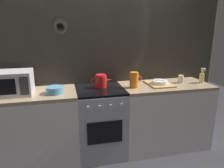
# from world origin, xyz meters

# --- Properties ---
(ground_plane) EXTENTS (8.00, 8.00, 0.00)m
(ground_plane) POSITION_xyz_m (0.00, 0.00, 0.00)
(ground_plane) COLOR #2D2D33
(back_wall) EXTENTS (3.60, 0.05, 2.40)m
(back_wall) POSITION_xyz_m (0.00, 0.32, 1.20)
(back_wall) COLOR #A39989
(back_wall) RESTS_ON ground_plane
(counter_left) EXTENTS (1.20, 0.60, 0.90)m
(counter_left) POSITION_xyz_m (-0.90, 0.00, 0.45)
(counter_left) COLOR silver
(counter_left) RESTS_ON ground_plane
(stove_unit) EXTENTS (0.60, 0.63, 0.90)m
(stove_unit) POSITION_xyz_m (-0.00, -0.00, 0.45)
(stove_unit) COLOR #9E9EA3
(stove_unit) RESTS_ON ground_plane
(counter_right) EXTENTS (1.20, 0.60, 0.90)m
(counter_right) POSITION_xyz_m (0.90, 0.00, 0.45)
(counter_right) COLOR silver
(counter_right) RESTS_ON ground_plane
(microwave) EXTENTS (0.46, 0.35, 0.27)m
(microwave) POSITION_xyz_m (-1.02, 0.00, 1.04)
(microwave) COLOR #B2B2B7
(microwave) RESTS_ON counter_left
(kettle) EXTENTS (0.28, 0.15, 0.17)m
(kettle) POSITION_xyz_m (0.03, 0.06, 0.98)
(kettle) COLOR red
(kettle) RESTS_ON stove_unit
(mixing_bowl) EXTENTS (0.20, 0.20, 0.08)m
(mixing_bowl) POSITION_xyz_m (-0.54, -0.07, 0.94)
(mixing_bowl) COLOR teal
(mixing_bowl) RESTS_ON counter_left
(pitcher) EXTENTS (0.16, 0.11, 0.20)m
(pitcher) POSITION_xyz_m (0.43, -0.05, 1.00)
(pitcher) COLOR orange
(pitcher) RESTS_ON counter_right
(dish_pile) EXTENTS (0.30, 0.40, 0.07)m
(dish_pile) POSITION_xyz_m (0.81, -0.00, 0.92)
(dish_pile) COLOR tan
(dish_pile) RESTS_ON counter_right
(spice_jar) EXTENTS (0.08, 0.08, 0.10)m
(spice_jar) POSITION_xyz_m (1.14, 0.03, 0.95)
(spice_jar) COLOR silver
(spice_jar) RESTS_ON counter_right
(spray_bottle) EXTENTS (0.08, 0.06, 0.20)m
(spray_bottle) POSITION_xyz_m (1.42, -0.04, 0.98)
(spray_bottle) COLOR #E5CC72
(spray_bottle) RESTS_ON counter_right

